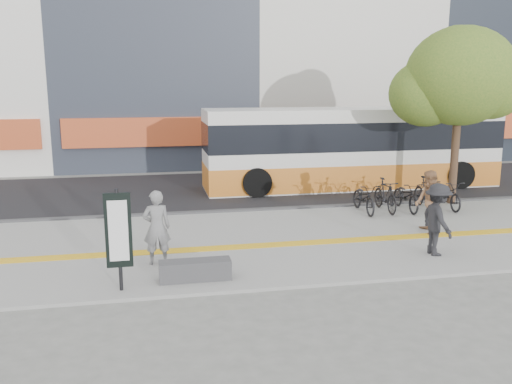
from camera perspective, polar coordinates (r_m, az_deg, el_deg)
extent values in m
plane|color=#62635E|center=(13.96, 3.95, -7.01)|extent=(120.00, 120.00, 0.00)
cube|color=gray|center=(15.33, 2.48, -5.11)|extent=(40.00, 7.00, 0.08)
cube|color=gold|center=(14.86, 2.94, -5.49)|extent=(40.00, 0.45, 0.01)
cube|color=black|center=(22.48, -2.05, 0.31)|extent=(40.00, 8.00, 0.06)
cube|color=#3B3B3E|center=(18.62, -0.07, -1.96)|extent=(40.00, 0.25, 0.14)
cube|color=#C64C25|center=(27.47, 0.37, 6.56)|extent=(19.00, 0.50, 1.40)
cube|color=#3B3B3E|center=(12.31, -6.42, -8.16)|extent=(1.60, 0.45, 0.45)
cylinder|color=black|center=(11.74, -14.21, -4.96)|extent=(0.08, 0.08, 2.20)
cube|color=black|center=(11.68, -14.27, -3.93)|extent=(0.55, 0.08, 1.60)
cube|color=white|center=(11.64, -14.28, -3.99)|extent=(0.40, 0.02, 1.30)
cylinder|color=#39231A|center=(20.66, 20.12, 3.23)|extent=(0.28, 0.28, 3.20)
ellipsoid|color=#3A6220|center=(20.47, 20.71, 11.33)|extent=(3.80, 3.80, 3.42)
ellipsoid|color=#3A6220|center=(20.41, 17.42, 9.86)|extent=(2.60, 2.60, 2.34)
ellipsoid|color=#3A6220|center=(20.63, 23.37, 10.02)|extent=(2.40, 2.40, 2.16)
ellipsoid|color=#3A6220|center=(21.33, 20.42, 13.50)|extent=(2.20, 2.20, 1.98)
cube|color=silver|center=(22.98, 10.05, 4.60)|extent=(12.26, 2.55, 3.27)
cube|color=orange|center=(23.14, 9.95, 1.96)|extent=(12.28, 2.57, 1.02)
cube|color=black|center=(22.92, 10.10, 5.99)|extent=(12.28, 2.57, 1.12)
cylinder|color=black|center=(20.73, 0.11, 1.01)|extent=(1.12, 0.36, 1.12)
cylinder|color=black|center=(23.20, -1.14, 2.16)|extent=(1.12, 0.36, 1.12)
cylinder|color=black|center=(23.92, 20.70, 1.69)|extent=(1.12, 0.36, 1.12)
cylinder|color=black|center=(26.09, 17.77, 2.67)|extent=(1.12, 0.36, 1.12)
imported|color=black|center=(18.58, 11.29, -0.60)|extent=(0.72, 1.93, 1.00)
imported|color=black|center=(18.87, 13.44, -0.34)|extent=(0.58, 1.87, 1.11)
imported|color=black|center=(19.21, 15.50, -0.40)|extent=(0.72, 1.93, 1.00)
imported|color=black|center=(19.55, 17.51, -0.15)|extent=(0.58, 1.87, 1.11)
imported|color=black|center=(19.94, 19.42, -0.21)|extent=(0.72, 1.93, 1.00)
imported|color=black|center=(13.29, -10.41, -3.68)|extent=(0.68, 0.46, 1.83)
imported|color=#986B48|center=(16.49, 17.70, -1.01)|extent=(0.81, 0.98, 1.84)
imported|color=black|center=(14.50, 18.52, -2.74)|extent=(0.69, 1.20, 1.86)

